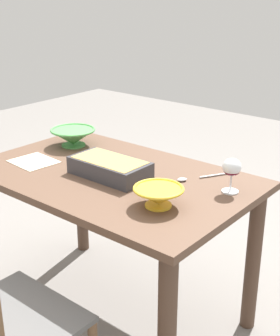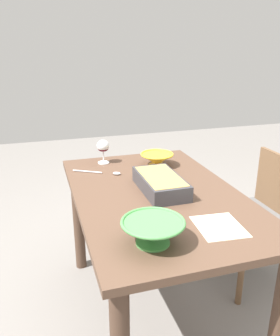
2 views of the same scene
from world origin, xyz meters
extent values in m
plane|color=gray|center=(0.00, 0.00, 0.00)|extent=(8.00, 8.00, 0.00)
cube|color=brown|center=(0.00, 0.00, 0.73)|extent=(1.27, 0.80, 0.03)
cylinder|color=#493427|center=(-0.57, -0.33, 0.36)|extent=(0.07, 0.07, 0.72)
cylinder|color=#493427|center=(-0.57, 0.33, 0.36)|extent=(0.07, 0.07, 0.72)
cylinder|color=#493427|center=(0.57, 0.33, 0.36)|extent=(0.07, 0.07, 0.72)
cube|color=#595959|center=(-0.15, 0.68, 0.44)|extent=(0.46, 0.40, 0.02)
cylinder|color=brown|center=(-0.36, 0.50, 0.21)|extent=(0.04, 0.04, 0.43)
cylinder|color=brown|center=(0.07, 0.50, 0.21)|extent=(0.04, 0.04, 0.43)
cylinder|color=brown|center=(-0.36, 0.86, 0.21)|extent=(0.04, 0.04, 0.43)
cylinder|color=white|center=(-0.52, -0.16, 0.75)|extent=(0.07, 0.07, 0.01)
cylinder|color=white|center=(-0.52, -0.16, 0.79)|extent=(0.01, 0.01, 0.07)
ellipsoid|color=white|center=(-0.52, -0.16, 0.86)|extent=(0.08, 0.08, 0.07)
ellipsoid|color=#4C0A19|center=(-0.52, -0.16, 0.85)|extent=(0.07, 0.07, 0.04)
cube|color=#38383D|center=(-0.01, 0.02, 0.79)|extent=(0.36, 0.19, 0.08)
cube|color=tan|center=(-0.01, 0.02, 0.82)|extent=(0.32, 0.17, 0.02)
cylinder|color=yellow|center=(-0.37, 0.13, 0.75)|extent=(0.10, 0.10, 0.01)
cone|color=yellow|center=(-0.37, 0.13, 0.79)|extent=(0.19, 0.19, 0.07)
torus|color=yellow|center=(-0.37, 0.13, 0.82)|extent=(0.20, 0.20, 0.01)
cylinder|color=#4C994C|center=(0.43, -0.17, 0.75)|extent=(0.13, 0.13, 0.01)
cone|color=#4C994C|center=(0.43, -0.17, 0.80)|extent=(0.23, 0.23, 0.08)
torus|color=#4C994C|center=(0.43, -0.17, 0.84)|extent=(0.24, 0.24, 0.01)
cylinder|color=silver|center=(-0.38, -0.28, 0.75)|extent=(0.09, 0.16, 0.01)
ellipsoid|color=silver|center=(-0.30, -0.13, 0.76)|extent=(0.05, 0.05, 0.01)
cube|color=beige|center=(0.40, 0.12, 0.75)|extent=(0.22, 0.20, 0.00)
camera|label=1|loc=(-1.37, 1.45, 1.54)|focal=50.70mm
camera|label=2|loc=(1.47, -0.54, 1.44)|focal=36.79mm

